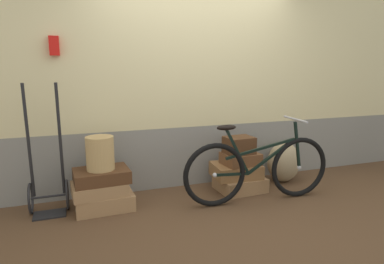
% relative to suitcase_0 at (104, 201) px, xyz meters
% --- Properties ---
extents(ground, '(9.74, 5.20, 0.06)m').
position_rel_suitcase_0_xyz_m(ground, '(1.20, -0.36, -0.12)').
color(ground, '#513823').
extents(station_building, '(7.74, 0.74, 2.96)m').
position_rel_suitcase_0_xyz_m(station_building, '(1.21, 0.49, 1.40)').
color(station_building, gray).
rests_on(station_building, ground).
extents(suitcase_0, '(0.62, 0.45, 0.17)m').
position_rel_suitcase_0_xyz_m(suitcase_0, '(0.00, 0.00, 0.00)').
color(suitcase_0, '#9E754C').
rests_on(suitcase_0, ground).
extents(suitcase_1, '(0.59, 0.42, 0.13)m').
position_rel_suitcase_0_xyz_m(suitcase_1, '(-0.05, -0.02, 0.15)').
color(suitcase_1, '#9E754C').
rests_on(suitcase_1, suitcase_0).
extents(suitcase_2, '(0.59, 0.44, 0.14)m').
position_rel_suitcase_0_xyz_m(suitcase_2, '(-0.02, -0.00, 0.29)').
color(suitcase_2, '#4C2D19').
rests_on(suitcase_2, suitcase_1).
extents(suitcase_3, '(0.58, 0.50, 0.17)m').
position_rel_suitcase_0_xyz_m(suitcase_3, '(1.65, 0.00, -0.00)').
color(suitcase_3, '#9E754C').
rests_on(suitcase_3, ground).
extents(suitcase_4, '(0.59, 0.48, 0.16)m').
position_rel_suitcase_0_xyz_m(suitcase_4, '(1.60, 0.03, 0.17)').
color(suitcase_4, olive).
rests_on(suitcase_4, suitcase_3).
extents(suitcase_5, '(0.45, 0.37, 0.14)m').
position_rel_suitcase_0_xyz_m(suitcase_5, '(1.64, -0.00, 0.32)').
color(suitcase_5, brown).
rests_on(suitcase_5, suitcase_4).
extents(suitcase_6, '(0.35, 0.29, 0.21)m').
position_rel_suitcase_0_xyz_m(suitcase_6, '(1.61, -0.01, 0.49)').
color(suitcase_6, '#4C2D19').
rests_on(suitcase_6, suitcase_5).
extents(wicker_basket, '(0.29, 0.29, 0.36)m').
position_rel_suitcase_0_xyz_m(wicker_basket, '(-0.02, 0.00, 0.53)').
color(wicker_basket, tan).
rests_on(wicker_basket, suitcase_2).
extents(luggage_trolley, '(0.39, 0.38, 1.36)m').
position_rel_suitcase_0_xyz_m(luggage_trolley, '(-0.55, 0.11, 0.22)').
color(luggage_trolley, black).
rests_on(luggage_trolley, ground).
extents(burlap_sack, '(0.44, 0.38, 0.53)m').
position_rel_suitcase_0_xyz_m(burlap_sack, '(2.34, 0.10, 0.18)').
color(burlap_sack, '#9E8966').
rests_on(burlap_sack, ground).
extents(bicycle, '(1.76, 0.46, 0.94)m').
position_rel_suitcase_0_xyz_m(bicycle, '(1.67, -0.38, 0.29)').
color(bicycle, black).
rests_on(bicycle, ground).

